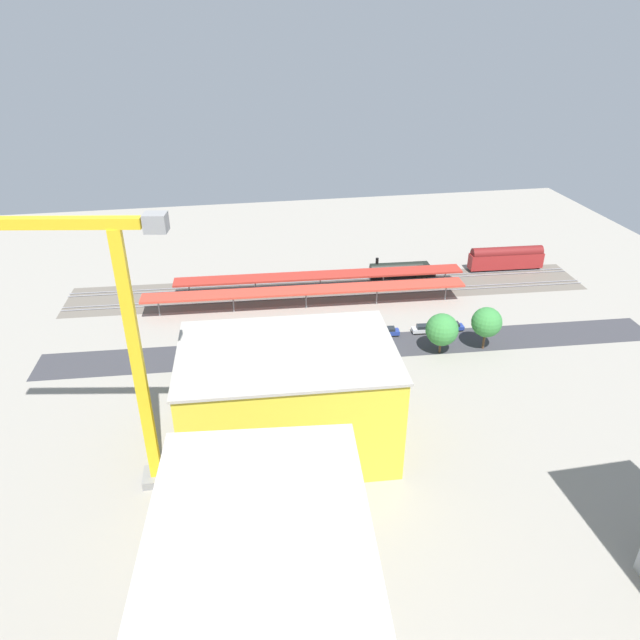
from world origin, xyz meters
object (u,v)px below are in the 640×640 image
(locomotive, at_px, (402,270))
(parked_car_3, at_px, (358,334))
(parked_car_0, at_px, (453,327))
(parked_car_1, at_px, (423,329))
(construction_building, at_px, (289,399))
(street_tree_4, at_px, (259,343))
(street_tree_0, at_px, (278,343))
(platform_canopy_near, at_px, (306,290))
(street_tree_2, at_px, (442,330))
(box_truck_0, at_px, (237,379))
(platform_canopy_far, at_px, (320,275))
(street_tree_3, at_px, (203,351))
(box_truck_1, at_px, (282,373))
(tower_crane, at_px, (116,339))
(parked_car_2, at_px, (389,332))
(street_tree_1, at_px, (487,322))
(passenger_coach, at_px, (506,258))
(traffic_light, at_px, (249,348))

(locomotive, xyz_separation_m, parked_car_3, (16.82, 26.30, -1.03))
(parked_car_0, xyz_separation_m, parked_car_1, (6.15, -0.04, 0.03))
(construction_building, height_order, street_tree_4, construction_building)
(parked_car_1, bearing_deg, street_tree_4, 12.88)
(parked_car_0, height_order, street_tree_0, street_tree_0)
(platform_canopy_near, height_order, locomotive, locomotive)
(street_tree_2, bearing_deg, construction_building, 33.58)
(box_truck_0, height_order, street_tree_0, street_tree_0)
(parked_car_1, height_order, street_tree_0, street_tree_0)
(construction_building, bearing_deg, parked_car_0, -139.43)
(locomotive, distance_m, construction_building, 64.19)
(street_tree_0, distance_m, street_tree_2, 29.88)
(parked_car_0, relative_size, parked_car_1, 0.99)
(platform_canopy_far, bearing_deg, street_tree_3, 50.23)
(parked_car_3, xyz_separation_m, box_truck_1, (16.18, 12.21, 0.91))
(box_truck_0, bearing_deg, street_tree_3, -38.33)
(locomotive, distance_m, parked_car_3, 31.23)
(platform_canopy_near, height_order, box_truck_1, platform_canopy_near)
(street_tree_2, bearing_deg, tower_crane, 25.82)
(street_tree_3, xyz_separation_m, street_tree_4, (-9.49, -0.74, 0.15))
(box_truck_0, bearing_deg, platform_canopy_near, -120.24)
(parked_car_1, height_order, parked_car_2, parked_car_2)
(tower_crane, relative_size, street_tree_1, 4.45)
(platform_canopy_near, height_order, construction_building, construction_building)
(street_tree_1, bearing_deg, tower_crane, 22.52)
(platform_canopy_near, xyz_separation_m, parked_car_2, (-14.00, 14.32, -3.38))
(passenger_coach, height_order, parked_car_3, passenger_coach)
(tower_crane, bearing_deg, box_truck_1, -136.22)
(construction_building, distance_m, street_tree_2, 36.60)
(construction_building, bearing_deg, box_truck_1, -89.60)
(parked_car_2, bearing_deg, street_tree_3, 13.36)
(box_truck_0, height_order, street_tree_2, street_tree_2)
(construction_building, height_order, street_tree_2, construction_building)
(street_tree_3, bearing_deg, traffic_light, -175.19)
(passenger_coach, bearing_deg, locomotive, -0.01)
(parked_car_3, distance_m, box_truck_0, 26.82)
(tower_crane, bearing_deg, street_tree_1, -157.48)
(street_tree_0, bearing_deg, parked_car_1, -163.44)
(parked_car_0, height_order, box_truck_1, box_truck_1)
(parked_car_1, height_order, construction_building, construction_building)
(parked_car_1, distance_m, street_tree_0, 30.83)
(parked_car_2, bearing_deg, construction_building, 50.73)
(parked_car_0, bearing_deg, box_truck_1, 18.73)
(parked_car_0, bearing_deg, parked_car_1, -0.40)
(parked_car_0, relative_size, street_tree_2, 0.55)
(traffic_light, bearing_deg, street_tree_0, 166.46)
(platform_canopy_far, xyz_separation_m, parked_car_3, (-3.53, 22.25, -2.96))
(street_tree_4, bearing_deg, street_tree_0, 158.60)
(parked_car_3, bearing_deg, tower_crane, 41.02)
(locomotive, height_order, box_truck_1, locomotive)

